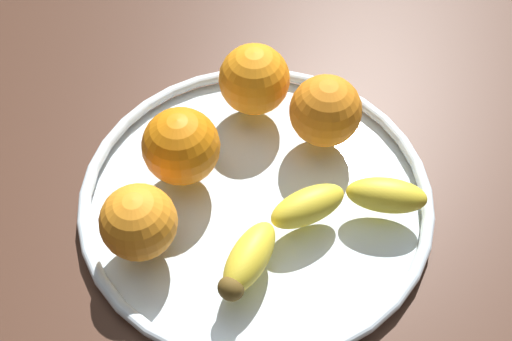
{
  "coord_description": "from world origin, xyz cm",
  "views": [
    {
      "loc": [
        19.01,
        27.64,
        49.45
      ],
      "look_at": [
        0.0,
        0.0,
        4.8
      ],
      "focal_mm": 43.14,
      "sensor_mm": 36.0,
      "label": 1
    }
  ],
  "objects_px": {
    "orange_back_left": "(325,111)",
    "orange_center": "(254,79)",
    "orange_back_right": "(181,146)",
    "banana": "(313,221)",
    "orange_front_right": "(139,222)",
    "fruit_bowl": "(256,195)"
  },
  "relations": [
    {
      "from": "orange_back_left",
      "to": "orange_center",
      "type": "xyz_separation_m",
      "value": [
        0.03,
        -0.07,
        0.0
      ]
    },
    {
      "from": "orange_back_right",
      "to": "banana",
      "type": "bearing_deg",
      "value": 115.52
    },
    {
      "from": "banana",
      "to": "orange_front_right",
      "type": "bearing_deg",
      "value": -22.65
    },
    {
      "from": "orange_back_left",
      "to": "orange_center",
      "type": "bearing_deg",
      "value": -65.93
    },
    {
      "from": "banana",
      "to": "orange_center",
      "type": "distance_m",
      "value": 0.17
    },
    {
      "from": "fruit_bowl",
      "to": "orange_back_right",
      "type": "relative_size",
      "value": 4.62
    },
    {
      "from": "orange_back_left",
      "to": "orange_center",
      "type": "distance_m",
      "value": 0.08
    },
    {
      "from": "orange_center",
      "to": "orange_back_left",
      "type": "bearing_deg",
      "value": 114.07
    },
    {
      "from": "banana",
      "to": "orange_front_right",
      "type": "relative_size",
      "value": 3.29
    },
    {
      "from": "banana",
      "to": "orange_back_left",
      "type": "bearing_deg",
      "value": -125.64
    },
    {
      "from": "orange_back_right",
      "to": "orange_front_right",
      "type": "height_order",
      "value": "orange_back_right"
    },
    {
      "from": "fruit_bowl",
      "to": "orange_back_right",
      "type": "xyz_separation_m",
      "value": [
        0.04,
        -0.06,
        0.05
      ]
    },
    {
      "from": "orange_center",
      "to": "orange_front_right",
      "type": "height_order",
      "value": "orange_center"
    },
    {
      "from": "banana",
      "to": "orange_back_right",
      "type": "xyz_separation_m",
      "value": [
        0.06,
        -0.12,
        0.02
      ]
    },
    {
      "from": "orange_back_left",
      "to": "orange_back_right",
      "type": "bearing_deg",
      "value": -16.23
    },
    {
      "from": "orange_back_right",
      "to": "orange_back_left",
      "type": "relative_size",
      "value": 1.03
    },
    {
      "from": "fruit_bowl",
      "to": "orange_front_right",
      "type": "relative_size",
      "value": 5.05
    },
    {
      "from": "orange_back_left",
      "to": "orange_front_right",
      "type": "bearing_deg",
      "value": 2.38
    },
    {
      "from": "orange_back_left",
      "to": "banana",
      "type": "bearing_deg",
      "value": 46.89
    },
    {
      "from": "banana",
      "to": "fruit_bowl",
      "type": "bearing_deg",
      "value": -69.46
    },
    {
      "from": "orange_back_left",
      "to": "orange_front_right",
      "type": "distance_m",
      "value": 0.21
    },
    {
      "from": "banana",
      "to": "orange_front_right",
      "type": "distance_m",
      "value": 0.15
    }
  ]
}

